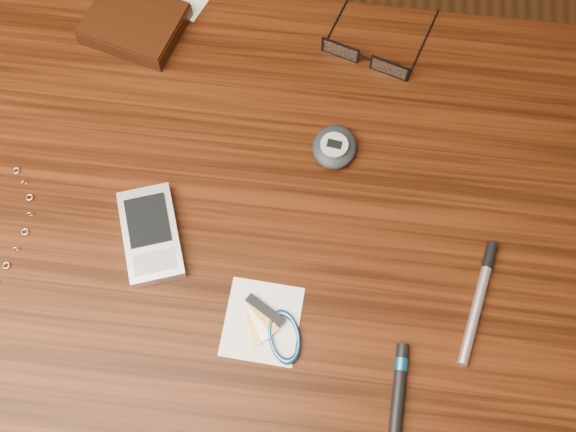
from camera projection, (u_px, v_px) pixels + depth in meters
name	position (u px, v px, depth m)	size (l,w,h in m)	color
ground	(254.00, 363.00, 1.53)	(3.80, 3.80, 0.00)	#472814
desk	(233.00, 261.00, 0.93)	(1.00, 0.70, 0.75)	#351608
wallet_and_card	(136.00, 23.00, 0.94)	(0.16, 0.17, 0.03)	black
eyeglasses	(367.00, 55.00, 0.92)	(0.15, 0.15, 0.03)	black
pda_phone	(151.00, 234.00, 0.83)	(0.10, 0.13, 0.02)	silver
pedometer	(334.00, 147.00, 0.87)	(0.06, 0.07, 0.03)	black
notepad_keys	(273.00, 329.00, 0.79)	(0.10, 0.09, 0.01)	white
silver_pen	(480.00, 293.00, 0.80)	(0.04, 0.15, 0.01)	silver
black_blue_pen	(399.00, 388.00, 0.76)	(0.02, 0.10, 0.01)	black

